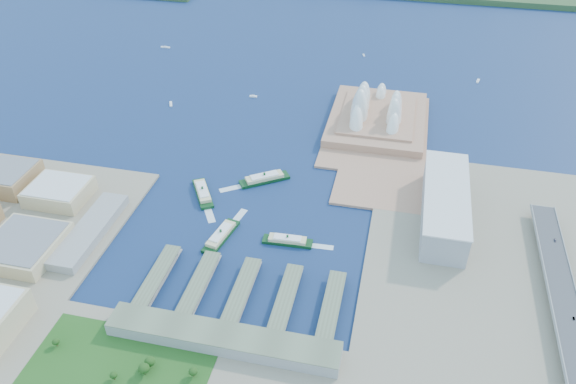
% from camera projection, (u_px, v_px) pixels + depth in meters
% --- Properties ---
extents(ground, '(3000.00, 3000.00, 0.00)m').
position_uv_depth(ground, '(250.00, 241.00, 585.20)').
color(ground, '#0F2449').
rests_on(ground, ground).
extents(east_land, '(240.00, 500.00, 3.00)m').
position_uv_depth(east_land, '(492.00, 314.00, 502.02)').
color(east_land, gray).
rests_on(east_land, ground).
extents(peninsula, '(135.00, 220.00, 3.00)m').
position_uv_depth(peninsula, '(377.00, 130.00, 770.04)').
color(peninsula, '#A9785C').
rests_on(peninsula, ground).
extents(opera_house, '(134.00, 180.00, 58.00)m').
position_uv_depth(opera_house, '(379.00, 103.00, 768.29)').
color(opera_house, white).
rests_on(opera_house, peninsula).
extents(toaster_building, '(45.00, 155.00, 35.00)m').
position_uv_depth(toaster_building, '(445.00, 205.00, 601.34)').
color(toaster_building, gray).
rests_on(toaster_building, east_land).
extents(expressway, '(26.00, 340.00, 11.85)m').
position_uv_depth(expressway, '(568.00, 329.00, 479.05)').
color(expressway, gray).
rests_on(expressway, east_land).
extents(ferry_wharves, '(184.00, 90.00, 9.30)m').
position_uv_depth(ferry_wharves, '(242.00, 291.00, 520.85)').
color(ferry_wharves, '#59634B').
rests_on(ferry_wharves, ground).
extents(terminal_building, '(200.00, 28.00, 12.00)m').
position_uv_depth(terminal_building, '(223.00, 339.00, 470.82)').
color(terminal_building, gray).
rests_on(terminal_building, south_land).
extents(park, '(150.00, 110.00, 16.00)m').
position_uv_depth(park, '(109.00, 375.00, 439.69)').
color(park, '#194714').
rests_on(park, south_land).
extents(ferry_a, '(42.32, 57.78, 11.02)m').
position_uv_depth(ferry_a, '(203.00, 191.00, 647.77)').
color(ferry_a, '#0D3515').
rests_on(ferry_a, ground).
extents(ferry_b, '(58.67, 46.89, 11.45)m').
position_uv_depth(ferry_b, '(264.00, 177.00, 670.30)').
color(ferry_b, '#0D3515').
rests_on(ferry_b, ground).
extents(ferry_c, '(25.60, 59.47, 10.91)m').
position_uv_depth(ferry_c, '(221.00, 234.00, 585.83)').
color(ferry_c, '#0D3515').
rests_on(ferry_c, ground).
extents(ferry_d, '(52.52, 15.55, 9.83)m').
position_uv_depth(ferry_d, '(287.00, 239.00, 580.13)').
color(ferry_d, '#0D3515').
rests_on(ferry_d, ground).
extents(boat_a, '(9.57, 15.28, 2.90)m').
position_uv_depth(boat_a, '(171.00, 104.00, 832.85)').
color(boat_a, white).
rests_on(boat_a, ground).
extents(boat_b, '(11.41, 4.51, 3.03)m').
position_uv_depth(boat_b, '(253.00, 96.00, 853.22)').
color(boat_b, white).
rests_on(boat_b, ground).
extents(boat_c, '(6.82, 14.12, 3.06)m').
position_uv_depth(boat_c, '(478.00, 81.00, 897.59)').
color(boat_c, white).
rests_on(boat_c, ground).
extents(boat_d, '(17.05, 3.76, 2.88)m').
position_uv_depth(boat_d, '(165.00, 47.00, 1012.66)').
color(boat_d, white).
rests_on(boat_d, ground).
extents(boat_e, '(5.88, 10.03, 2.35)m').
position_uv_depth(boat_e, '(364.00, 55.00, 983.54)').
color(boat_e, white).
rests_on(boat_e, ground).
extents(car_b, '(1.25, 3.60, 1.18)m').
position_uv_depth(car_b, '(574.00, 318.00, 480.29)').
color(car_b, slate).
rests_on(car_b, expressway).
extents(car_c, '(1.91, 4.69, 1.36)m').
position_uv_depth(car_c, '(555.00, 240.00, 562.08)').
color(car_c, slate).
rests_on(car_c, expressway).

